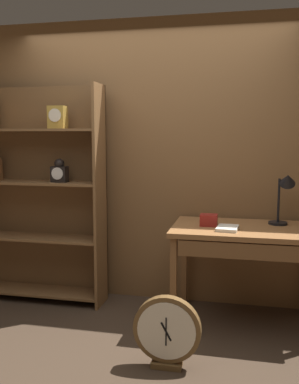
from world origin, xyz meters
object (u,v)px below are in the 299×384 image
Objects in this scene: toolbox_small at (209,220)px; round_clock_large at (167,331)px; desk_lamp at (285,190)px; workbench at (246,239)px; open_repair_manual at (227,228)px; bookshelf at (24,194)px.

toolbox_small is 0.28× the size of round_clock_large.
desk_lamp is at bearing 13.60° from toolbox_small.
workbench is 5.41× the size of open_repair_manual.
round_clock_large is at bearing -122.54° from workbench.
round_clock_large is at bearing -112.40° from open_repair_manual.
bookshelf is 1.94m from open_repair_manual.
toolbox_small is 1.03m from round_clock_large.
desk_lamp is 0.59m from open_repair_manual.
bookshelf reaches higher than desk_lamp.
round_clock_large is (-0.51, -0.79, -0.46)m from workbench.
bookshelf is at bearing 174.50° from workbench.
workbench is 2.56× the size of desk_lamp.
desk_lamp is 0.67m from toolbox_small.
bookshelf is at bearing 174.06° from toolbox_small.
desk_lamp reaches higher than workbench.
workbench is at bearing 40.04° from open_repair_manual.
round_clock_large is (1.55, -0.99, -0.75)m from bookshelf.
desk_lamp is 0.93× the size of round_clock_large.
round_clock_large is at bearing -104.12° from toolbox_small.
toolbox_small reaches higher than workbench.
desk_lamp is at bearing 28.26° from workbench.
bookshelf reaches higher than workbench.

